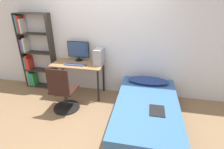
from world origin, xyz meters
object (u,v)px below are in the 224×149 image
Objects in this scene: monitor at (78,50)px; keyboard at (74,65)px; pc_tower at (99,56)px; office_chair at (64,94)px; bed at (146,113)px; bookshelf at (32,54)px.

monitor is 0.38m from keyboard.
office_chair is at bearing -124.51° from pc_tower.
monitor reaches higher than pc_tower.
pc_tower is at bearing 142.66° from bed.
office_chair is at bearing -36.11° from bookshelf.
bed is 5.65× the size of pc_tower.
office_chair is 0.70m from keyboard.
office_chair is (1.15, -0.84, -0.47)m from bookshelf.
pc_tower is (1.68, -0.08, 0.09)m from bookshelf.
bookshelf reaches higher than office_chair.
office_chair is at bearing -92.19° from keyboard.
keyboard is (0.02, 0.57, 0.40)m from office_chair.
bed is 1.53m from pc_tower.
bed is at bearing -30.24° from monitor.
bed is 4.78× the size of keyboard.
keyboard is at bearing 87.81° from office_chair.
monitor is (-1.59, 0.92, 0.79)m from bed.
pc_tower is at bearing 21.06° from keyboard.
monitor is at bearing 149.76° from bed.
pc_tower reaches higher than office_chair.
bookshelf is 0.87× the size of bed.
pc_tower is (0.50, 0.19, 0.16)m from keyboard.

